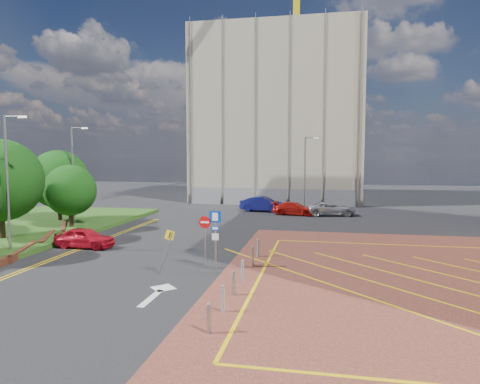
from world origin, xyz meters
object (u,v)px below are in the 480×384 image
(tree_c, at_px, (70,190))
(lamp_back, at_px, (306,170))
(sign_cluster, at_px, (212,232))
(lamp_left_near, at_px, (8,177))
(car_silver_back, at_px, (331,209))
(lamp_left_far, at_px, (74,171))
(car_red_left, at_px, (85,238))
(car_red_back, at_px, (295,209))
(tree_d, at_px, (59,179))
(warning_sign, at_px, (167,246))
(car_blue_back, at_px, (263,204))
(tree_b, at_px, (0,180))

(tree_c, height_order, lamp_back, lamp_back)
(tree_c, bearing_deg, sign_cluster, -33.16)
(lamp_left_near, bearing_deg, car_silver_back, 46.96)
(sign_cluster, xyz_separation_m, car_silver_back, (6.50, 21.59, -1.29))
(tree_c, relative_size, lamp_left_far, 0.61)
(lamp_left_far, xyz_separation_m, car_red_left, (5.42, -7.60, -4.01))
(lamp_left_far, height_order, car_red_back, lamp_left_far)
(lamp_left_far, xyz_separation_m, lamp_back, (18.50, 16.00, -0.30))
(tree_d, xyz_separation_m, warning_sign, (14.94, -13.54, -2.44))
(car_red_left, relative_size, car_red_back, 0.86)
(car_blue_back, relative_size, car_red_back, 1.07)
(tree_b, xyz_separation_m, tree_c, (2.00, 5.00, -1.04))
(car_red_back, bearing_deg, car_red_left, 154.85)
(lamp_left_near, height_order, car_silver_back, lamp_left_near)
(sign_cluster, bearing_deg, car_blue_back, 91.23)
(warning_sign, relative_size, car_blue_back, 0.47)
(tree_c, distance_m, lamp_back, 25.19)
(tree_d, xyz_separation_m, car_red_back, (19.77, 9.29, -3.23))
(car_red_left, bearing_deg, lamp_back, -27.21)
(tree_b, bearing_deg, warning_sign, -21.69)
(lamp_left_near, height_order, car_red_left, lamp_left_near)
(car_blue_back, bearing_deg, tree_b, 151.95)
(lamp_left_near, distance_m, lamp_left_far, 10.20)
(lamp_left_near, height_order, car_red_back, lamp_left_near)
(sign_cluster, xyz_separation_m, car_blue_back, (-0.50, 23.33, -1.17))
(tree_d, relative_size, warning_sign, 2.72)
(tree_b, height_order, car_silver_back, tree_b)
(car_blue_back, bearing_deg, car_red_back, -109.98)
(sign_cluster, bearing_deg, lamp_back, 82.03)
(tree_d, xyz_separation_m, lamp_left_near, (4.08, -11.00, 0.79))
(tree_b, bearing_deg, car_silver_back, 38.25)
(car_blue_back, height_order, car_red_back, car_blue_back)
(lamp_back, xyz_separation_m, car_silver_back, (2.71, -5.43, -3.70))
(lamp_back, xyz_separation_m, sign_cluster, (-3.78, -27.02, -2.41))
(tree_b, height_order, warning_sign, tree_b)
(car_silver_back, bearing_deg, sign_cluster, 152.74)
(tree_b, relative_size, car_red_left, 1.76)
(lamp_left_far, distance_m, car_blue_back, 19.20)
(warning_sign, xyz_separation_m, car_silver_back, (8.35, 23.12, -0.77))
(tree_c, relative_size, lamp_back, 0.61)
(car_blue_back, bearing_deg, warning_sign, -172.80)
(tree_d, relative_size, lamp_left_far, 0.76)
(car_red_back, bearing_deg, car_silver_back, -76.06)
(car_red_back, bearing_deg, tree_d, 124.45)
(tree_c, distance_m, tree_d, 4.30)
(lamp_back, bearing_deg, tree_c, -134.32)
(tree_d, xyz_separation_m, car_silver_back, (23.29, 9.57, -3.21))
(tree_d, height_order, car_silver_back, tree_d)
(tree_d, bearing_deg, warning_sign, -42.19)
(tree_b, relative_size, car_red_back, 1.52)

